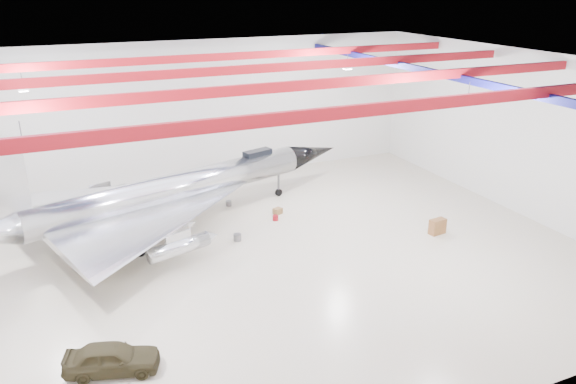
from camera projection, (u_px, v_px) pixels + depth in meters
name	position (u px, v px, depth m)	size (l,w,h in m)	color
floor	(241.00, 261.00, 32.29)	(40.00, 40.00, 0.00)	beige
wall_back	(174.00, 114.00, 43.19)	(40.00, 40.00, 0.00)	silver
wall_right	(518.00, 133.00, 37.90)	(30.00, 30.00, 0.00)	silver
ceiling	(234.00, 67.00, 28.41)	(40.00, 40.00, 0.00)	#0A0F38
ceiling_structure	(235.00, 81.00, 28.65)	(39.50, 29.50, 1.08)	maroon
jet_aircraft	(175.00, 192.00, 36.00)	(26.18, 19.02, 7.31)	silver
jeep	(112.00, 358.00, 22.92)	(1.55, 3.85, 1.31)	#342D1A
desk	(437.00, 226.00, 35.61)	(1.08, 0.54, 0.99)	brown
crate_ply	(147.00, 241.00, 34.36)	(0.57, 0.45, 0.40)	olive
toolbox_red	(181.00, 205.00, 39.96)	(0.51, 0.41, 0.36)	maroon
engine_drum	(237.00, 237.00, 34.75)	(0.49, 0.49, 0.44)	#59595B
parts_bin	(278.00, 211.00, 38.77)	(0.58, 0.46, 0.40)	olive
tool_chest	(275.00, 218.00, 37.71)	(0.39, 0.39, 0.35)	maroon
oil_barrel	(175.00, 235.00, 35.10)	(0.52, 0.42, 0.37)	olive
spares_box	(229.00, 203.00, 40.17)	(0.41, 0.41, 0.37)	#59595B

